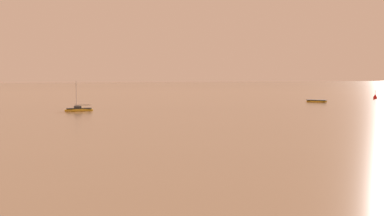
% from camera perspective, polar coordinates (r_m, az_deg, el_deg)
% --- Properties ---
extents(rowboat_moored_0, '(4.17, 4.66, 0.74)m').
position_cam_1_polar(rowboat_moored_0, '(117.78, 13.39, 0.72)').
color(rowboat_moored_0, gold).
rests_on(rowboat_moored_0, ground).
extents(sailboat_moored_1, '(4.76, 1.56, 5.30)m').
position_cam_1_polar(sailboat_moored_1, '(88.24, -12.19, -0.19)').
color(sailboat_moored_1, gold).
rests_on(sailboat_moored_1, ground).
extents(channel_buoy, '(0.90, 0.90, 2.30)m').
position_cam_1_polar(channel_buoy, '(139.15, 19.29, 1.15)').
color(channel_buoy, red).
rests_on(channel_buoy, ground).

